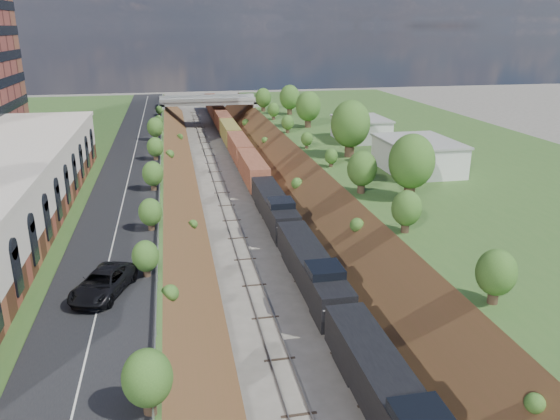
{
  "coord_description": "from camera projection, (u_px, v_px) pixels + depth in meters",
  "views": [
    {
      "loc": [
        -9.6,
        -16.31,
        24.03
      ],
      "look_at": [
        0.92,
        36.0,
        6.0
      ],
      "focal_mm": 35.0,
      "sensor_mm": 36.0,
      "label": 1
    }
  ],
  "objects": [
    {
      "name": "embankment_left",
      "position": [
        166.0,
        202.0,
        78.31
      ],
      "size": [
        10.0,
        180.0,
        10.0
      ],
      "primitive_type": "cube",
      "rotation": [
        0.0,
        0.79,
        0.0
      ],
      "color": "brown",
      "rests_on": "ground"
    },
    {
      "name": "rail_left_track",
      "position": [
        224.0,
        198.0,
        79.85
      ],
      "size": [
        1.58,
        180.0,
        0.18
      ],
      "primitive_type": "cube",
      "color": "gray",
      "rests_on": "ground"
    },
    {
      "name": "platform_right",
      "position": [
        450.0,
        170.0,
        85.72
      ],
      "size": [
        44.0,
        180.0,
        5.0
      ],
      "primitive_type": "cube",
      "color": "#396027",
      "rests_on": "ground"
    },
    {
      "name": "tree_right_large",
      "position": [
        412.0,
        162.0,
        61.95
      ],
      "size": [
        5.25,
        5.25,
        7.61
      ],
      "color": "#473323",
      "rests_on": "platform_right"
    },
    {
      "name": "rail_right_track",
      "position": [
        259.0,
        196.0,
        80.82
      ],
      "size": [
        1.58,
        180.0,
        0.18
      ],
      "primitive_type": "cube",
      "color": "gray",
      "rests_on": "ground"
    },
    {
      "name": "embankment_right",
      "position": [
        314.0,
        194.0,
        82.41
      ],
      "size": [
        10.0,
        180.0,
        10.0
      ],
      "primitive_type": "cube",
      "rotation": [
        0.0,
        0.79,
        0.0
      ],
      "color": "brown",
      "rests_on": "ground"
    },
    {
      "name": "white_building_far",
      "position": [
        361.0,
        130.0,
        95.48
      ],
      "size": [
        8.0,
        10.0,
        3.6
      ],
      "primitive_type": "cube",
      "color": "silver",
      "rests_on": "platform_right"
    },
    {
      "name": "guardrail",
      "position": [
        160.0,
        165.0,
        76.27
      ],
      "size": [
        0.1,
        171.0,
        0.7
      ],
      "color": "#99999E",
      "rests_on": "platform_left"
    },
    {
      "name": "suv",
      "position": [
        103.0,
        283.0,
        40.27
      ],
      "size": [
        5.11,
        7.22,
        1.83
      ],
      "primitive_type": "imported",
      "rotation": [
        0.0,
        0.0,
        -0.35
      ],
      "color": "black",
      "rests_on": "road"
    },
    {
      "name": "freight_train",
      "position": [
        241.0,
        150.0,
        99.34
      ],
      "size": [
        3.01,
        153.55,
        4.55
      ],
      "color": "black",
      "rests_on": "ground"
    },
    {
      "name": "overpass",
      "position": [
        209.0,
        107.0,
        136.37
      ],
      "size": [
        24.5,
        8.3,
        7.4
      ],
      "color": "gray",
      "rests_on": "ground"
    },
    {
      "name": "road",
      "position": [
        131.0,
        170.0,
        75.85
      ],
      "size": [
        8.0,
        180.0,
        0.1
      ],
      "primitive_type": "cube",
      "color": "black",
      "rests_on": "platform_left"
    },
    {
      "name": "white_building_near",
      "position": [
        418.0,
        156.0,
        75.08
      ],
      "size": [
        9.0,
        12.0,
        4.0
      ],
      "primitive_type": "cube",
      "color": "silver",
      "rests_on": "platform_right"
    },
    {
      "name": "tree_left_crest",
      "position": [
        149.0,
        278.0,
        38.75
      ],
      "size": [
        2.45,
        2.45,
        3.55
      ],
      "color": "#473323",
      "rests_on": "platform_left"
    }
  ]
}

